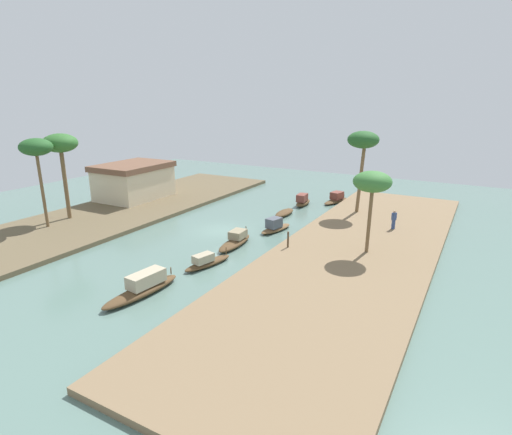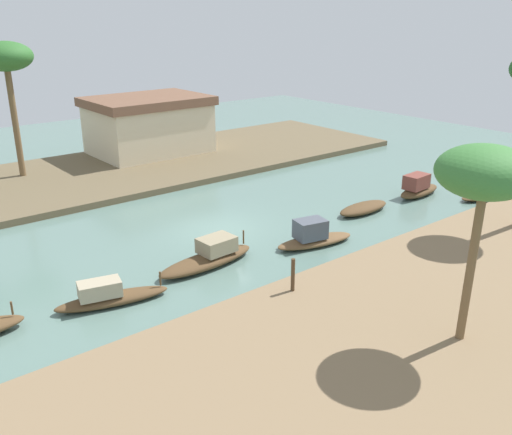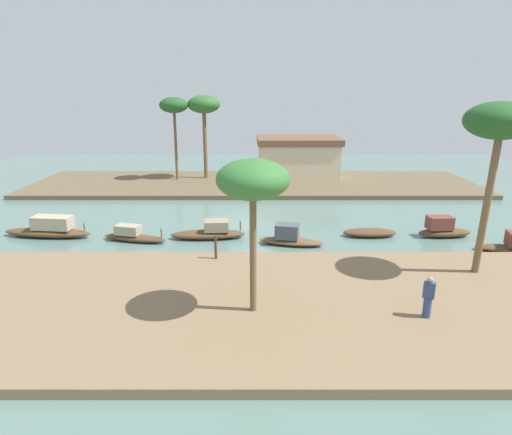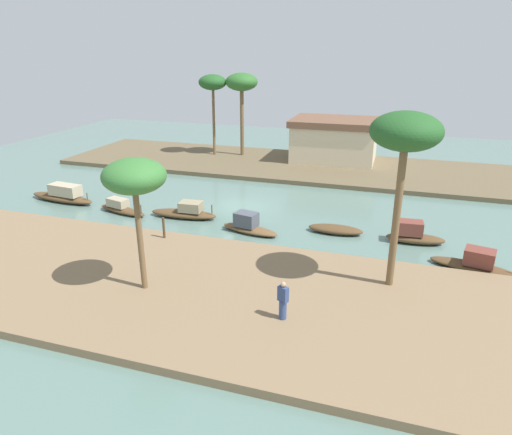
% 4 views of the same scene
% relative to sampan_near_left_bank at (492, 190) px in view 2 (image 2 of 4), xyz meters
% --- Properties ---
extents(river_water, '(63.94, 63.94, 0.00)m').
position_rel_sampan_near_left_bank_xyz_m(river_water, '(-14.48, 5.46, -0.41)').
color(river_water, slate).
rests_on(river_water, ground).
extents(riverbank_left, '(40.28, 11.01, 0.36)m').
position_rel_sampan_near_left_bank_xyz_m(riverbank_left, '(-14.48, -6.38, -0.23)').
color(riverbank_left, '#846B4C').
rests_on(riverbank_left, ground).
extents(riverbank_right, '(40.28, 11.01, 0.36)m').
position_rel_sampan_near_left_bank_xyz_m(riverbank_right, '(-14.48, 17.29, -0.23)').
color(riverbank_right, brown).
rests_on(riverbank_right, ground).
extents(sampan_near_left_bank, '(4.23, 2.01, 1.16)m').
position_rel_sampan_near_left_bank_xyz_m(sampan_near_left_bank, '(0.00, 0.00, 0.00)').
color(sampan_near_left_bank, brown).
rests_on(sampan_near_left_bank, river_water).
extents(sampan_open_hull, '(3.82, 1.84, 1.21)m').
position_rel_sampan_near_left_bank_xyz_m(sampan_open_hull, '(-12.34, 1.29, 0.02)').
color(sampan_open_hull, brown).
rests_on(sampan_open_hull, river_water).
extents(sampan_with_tall_canopy, '(4.03, 1.83, 0.95)m').
position_rel_sampan_near_left_bank_xyz_m(sampan_with_tall_canopy, '(-21.54, 1.92, -0.07)').
color(sampan_with_tall_canopy, brown).
rests_on(sampan_with_tall_canopy, river_water).
extents(sampan_downstream_large, '(4.51, 1.51, 1.11)m').
position_rel_sampan_near_left_bank_xyz_m(sampan_downstream_large, '(-17.04, 2.39, -0.03)').
color(sampan_downstream_large, brown).
rests_on(sampan_downstream_large, river_water).
extents(sampan_upstream_small, '(3.25, 1.19, 0.47)m').
position_rel_sampan_near_left_bank_xyz_m(sampan_upstream_small, '(-7.37, 2.77, -0.17)').
color(sampan_upstream_small, brown).
rests_on(sampan_upstream_small, river_water).
extents(sampan_midstream, '(3.30, 1.33, 1.28)m').
position_rel_sampan_near_left_bank_xyz_m(sampan_midstream, '(-2.97, 2.70, 0.07)').
color(sampan_midstream, brown).
rests_on(sampan_midstream, river_water).
extents(mooring_post, '(0.14, 0.14, 1.22)m').
position_rel_sampan_near_left_bank_xyz_m(mooring_post, '(-16.31, -1.77, 0.56)').
color(mooring_post, '#4C3823').
rests_on(mooring_post, riverbank_left).
extents(palm_tree_left_near, '(2.66, 2.66, 5.92)m').
position_rel_sampan_near_left_bank_xyz_m(palm_tree_left_near, '(-14.39, -7.19, 5.05)').
color(palm_tree_left_near, brown).
rests_on(palm_tree_left_near, riverbank_left).
extents(palm_tree_right_short, '(3.02, 3.02, 7.73)m').
position_rel_sampan_near_left_bank_xyz_m(palm_tree_right_short, '(-19.11, 19.26, 6.66)').
color(palm_tree_right_short, brown).
rests_on(palm_tree_right_short, riverbank_right).
extents(riverside_building, '(7.93, 5.92, 3.83)m').
position_rel_sampan_near_left_bank_xyz_m(riverside_building, '(-10.24, 19.81, 1.89)').
color(riverside_building, beige).
rests_on(riverside_building, riverbank_right).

